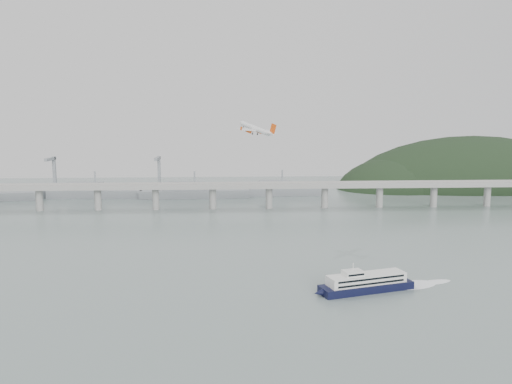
{
  "coord_description": "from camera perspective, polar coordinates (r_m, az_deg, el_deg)",
  "views": [
    {
      "loc": [
        -16.81,
        -236.8,
        78.53
      ],
      "look_at": [
        0.0,
        55.0,
        36.0
      ],
      "focal_mm": 35.0,
      "sensor_mm": 36.0,
      "label": 1
    }
  ],
  "objects": [
    {
      "name": "airliner",
      "position": [
        313.65,
        0.01,
        7.22
      ],
      "size": [
        25.67,
        27.0,
        11.07
      ],
      "rotation": [
        0.05,
        -0.26,
        2.31
      ],
      "color": "silver",
      "rests_on": "ground"
    },
    {
      "name": "bridge",
      "position": [
        441.3,
        -1.23,
        0.35
      ],
      "size": [
        800.0,
        22.0,
        23.9
      ],
      "color": "gray",
      "rests_on": "ground"
    },
    {
      "name": "distant_fleet",
      "position": [
        525.65,
        -18.55,
        -0.06
      ],
      "size": [
        453.0,
        60.9,
        40.0
      ],
      "color": "gray",
      "rests_on": "ground"
    },
    {
      "name": "ground",
      "position": [
        250.05,
        0.74,
        -10.03
      ],
      "size": [
        900.0,
        900.0,
        0.0
      ],
      "primitive_type": "plane",
      "color": "slate",
      "rests_on": "ground"
    },
    {
      "name": "ferry",
      "position": [
        239.52,
        12.49,
        -10.11
      ],
      "size": [
        72.51,
        27.67,
        13.96
      ],
      "rotation": [
        0.0,
        0.0,
        0.27
      ],
      "color": "black",
      "rests_on": "ground"
    },
    {
      "name": "headland",
      "position": [
        651.17,
        24.38,
        -1.11
      ],
      "size": [
        365.0,
        155.0,
        156.0
      ],
      "color": "black",
      "rests_on": "ground"
    }
  ]
}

